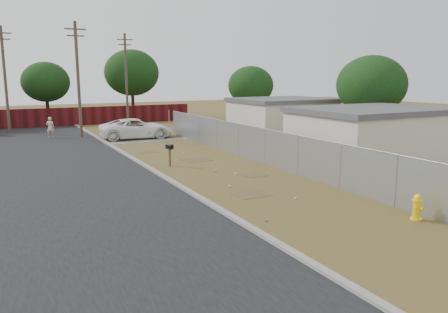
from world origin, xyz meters
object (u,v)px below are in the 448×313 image
pickup_truck (136,129)px  fire_hydrant (417,208)px  mailbox (170,149)px  pedestrian (50,127)px

pickup_truck → fire_hydrant: bearing=-169.2°
mailbox → pedestrian: (-4.47, 14.71, -0.13)m
fire_hydrant → mailbox: mailbox is taller
fire_hydrant → mailbox: bearing=108.9°
fire_hydrant → pickup_truck: (-2.78, 23.77, 0.34)m
pickup_truck → pedestrian: bearing=64.5°
fire_hydrant → pickup_truck: pickup_truck is taller
fire_hydrant → mailbox: size_ratio=0.77×
pedestrian → pickup_truck: bearing=173.6°
fire_hydrant → pedestrian: size_ratio=0.56×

